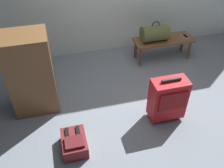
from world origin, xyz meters
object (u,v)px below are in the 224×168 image
(cell_phone, at_px, (185,36))
(bench, at_px, (163,42))
(duffel_bag_olive, at_px, (155,33))
(backpack_maroon, at_px, (74,143))
(suitcase_upright_red, at_px, (168,99))
(side_cabinet, at_px, (31,74))

(cell_phone, bearing_deg, bench, 178.69)
(duffel_bag_olive, relative_size, backpack_maroon, 1.16)
(suitcase_upright_red, relative_size, side_cabinet, 0.59)
(side_cabinet, bearing_deg, duffel_bag_olive, 19.03)
(bench, bearing_deg, side_cabinet, -162.46)
(bench, distance_m, duffel_bag_olive, 0.26)
(bench, relative_size, duffel_bag_olive, 2.27)
(duffel_bag_olive, relative_size, side_cabinet, 0.40)
(bench, distance_m, side_cabinet, 2.24)
(bench, relative_size, cell_phone, 6.94)
(side_cabinet, bearing_deg, suitcase_upright_red, -21.92)
(side_cabinet, bearing_deg, backpack_maroon, -65.15)
(cell_phone, xyz_separation_m, suitcase_upright_red, (-0.90, -1.31, -0.05))
(cell_phone, relative_size, suitcase_upright_red, 0.22)
(cell_phone, xyz_separation_m, side_cabinet, (-2.51, -0.66, 0.17))
(suitcase_upright_red, xyz_separation_m, side_cabinet, (-1.61, 0.65, 0.22))
(duffel_bag_olive, bearing_deg, suitcase_upright_red, -104.25)
(backpack_maroon, bearing_deg, side_cabinet, 114.85)
(backpack_maroon, bearing_deg, duffel_bag_olive, 44.21)
(side_cabinet, bearing_deg, bench, 17.54)
(suitcase_upright_red, bearing_deg, side_cabinet, 158.08)
(bench, xyz_separation_m, side_cabinet, (-2.13, -0.67, 0.23))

